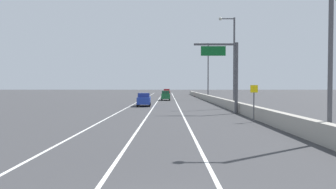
{
  "coord_description": "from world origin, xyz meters",
  "views": [
    {
      "loc": [
        0.02,
        -6.15,
        2.94
      ],
      "look_at": [
        -0.21,
        50.2,
        1.34
      ],
      "focal_mm": 32.88,
      "sensor_mm": 36.0,
      "label": 1
    }
  ],
  "objects": [
    {
      "name": "lamp_post_right_near",
      "position": [
        8.22,
        9.82,
        6.67
      ],
      "size": [
        2.14,
        0.44,
        11.79
      ],
      "color": "#4C4C51",
      "rests_on": "ground_plane"
    },
    {
      "name": "jersey_barrier_right",
      "position": [
        7.85,
        40.0,
        0.55
      ],
      "size": [
        0.6,
        120.0,
        1.1
      ],
      "primitive_type": "cube",
      "color": "#9E998E",
      "rests_on": "ground_plane"
    },
    {
      "name": "lamp_post_right_second",
      "position": [
        8.34,
        33.63,
        6.67
      ],
      "size": [
        2.14,
        0.44,
        11.79
      ],
      "color": "#4C4C51",
      "rests_on": "ground_plane"
    },
    {
      "name": "car_red_0",
      "position": [
        -0.38,
        79.38,
        1.02
      ],
      "size": [
        2.0,
        4.23,
        2.06
      ],
      "color": "red",
      "rests_on": "ground_plane"
    },
    {
      "name": "lane_stripe_right",
      "position": [
        1.5,
        55.0,
        0.0
      ],
      "size": [
        0.16,
        130.0,
        0.0
      ],
      "primitive_type": "cube",
      "color": "silver",
      "rests_on": "ground_plane"
    },
    {
      "name": "lamp_post_right_third",
      "position": [
        8.09,
        57.45,
        6.67
      ],
      "size": [
        2.14,
        0.44,
        11.79
      ],
      "color": "#4C4C51",
      "rests_on": "ground_plane"
    },
    {
      "name": "overhead_sign_gantry",
      "position": [
        6.5,
        26.3,
        4.73
      ],
      "size": [
        4.68,
        0.36,
        7.5
      ],
      "color": "#47474C",
      "rests_on": "ground_plane"
    },
    {
      "name": "car_green_1",
      "position": [
        -0.45,
        56.07,
        0.97
      ],
      "size": [
        1.8,
        4.49,
        1.94
      ],
      "color": "#196033",
      "rests_on": "ground_plane"
    },
    {
      "name": "car_blue_2",
      "position": [
        -3.45,
        38.1,
        0.96
      ],
      "size": [
        2.03,
        4.74,
        1.91
      ],
      "color": "#1E389E",
      "rests_on": "ground_plane"
    },
    {
      "name": "ground_plane",
      "position": [
        0.0,
        64.0,
        0.0
      ],
      "size": [
        320.0,
        320.0,
        0.0
      ],
      "primitive_type": "plane",
      "color": "#38383A"
    },
    {
      "name": "lane_stripe_center",
      "position": [
        -2.0,
        55.0,
        0.0
      ],
      "size": [
        0.16,
        130.0,
        0.0
      ],
      "primitive_type": "cube",
      "color": "silver",
      "rests_on": "ground_plane"
    },
    {
      "name": "lane_stripe_left",
      "position": [
        -5.5,
        55.0,
        0.0
      ],
      "size": [
        0.16,
        130.0,
        0.0
      ],
      "primitive_type": "cube",
      "color": "silver",
      "rests_on": "ground_plane"
    },
    {
      "name": "speed_advisory_sign",
      "position": [
        6.95,
        18.58,
        1.76
      ],
      "size": [
        0.6,
        0.11,
        3.0
      ],
      "color": "#4C4C51",
      "rests_on": "ground_plane"
    }
  ]
}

